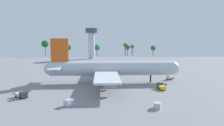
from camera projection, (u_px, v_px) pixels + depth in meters
ground_plane at (112, 83)px, 95.92m from camera, size 239.39×239.39×0.00m
cargo_airplane at (112, 69)px, 95.15m from camera, size 59.85×55.53×19.61m
maintenance_van at (170, 77)px, 102.87m from camera, size 4.33×4.83×2.32m
pushback_tractor at (22, 95)px, 72.01m from camera, size 5.03×5.02×2.25m
catering_truck at (161, 86)px, 83.93m from camera, size 2.59×5.02×2.27m
cargo_container_fore at (69, 103)px, 63.54m from camera, size 3.05×3.17×1.94m
cargo_container_aft at (158, 105)px, 61.41m from camera, size 2.65×3.03×1.73m
safety_cone_nose at (172, 81)px, 96.96m from camera, size 0.51×0.51×0.72m
control_tower at (92, 40)px, 199.50m from camera, size 11.14×11.14×28.22m
tree_line_backdrop at (84, 46)px, 228.14m from camera, size 121.26×7.42×16.52m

